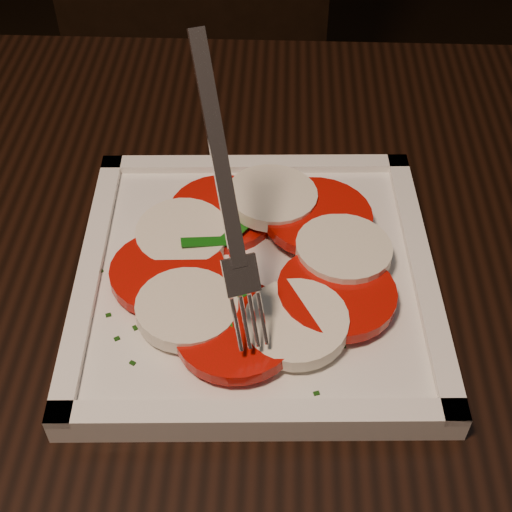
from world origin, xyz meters
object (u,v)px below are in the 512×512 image
table (249,444)px  chair (198,73)px  plate (256,279)px  fork (220,181)px

table → chair: bearing=103.5°
plate → fork: (-0.02, -0.02, 0.10)m
chair → fork: size_ratio=6.11×
table → chair: (-0.16, 0.68, -0.12)m
table → plate: plate is taller
table → fork: 0.22m
table → fork: (-0.02, 0.04, 0.21)m
plate → fork: fork is taller
table → chair: size_ratio=1.35×
plate → fork: 0.11m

